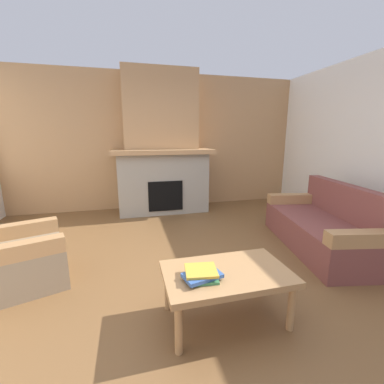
{
  "coord_description": "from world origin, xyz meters",
  "views": [
    {
      "loc": [
        -0.65,
        -2.31,
        1.47
      ],
      "look_at": [
        0.14,
        0.79,
        0.76
      ],
      "focal_mm": 23.47,
      "sensor_mm": 36.0,
      "label": 1
    }
  ],
  "objects_px": {
    "coffee_table": "(226,277)",
    "armchair": "(15,258)",
    "fireplace": "(162,153)",
    "couch": "(325,227)"
  },
  "relations": [
    {
      "from": "coffee_table",
      "to": "armchair",
      "type": "bearing_deg",
      "value": 152.36
    },
    {
      "from": "couch",
      "to": "coffee_table",
      "type": "bearing_deg",
      "value": -152.08
    },
    {
      "from": "armchair",
      "to": "coffee_table",
      "type": "height_order",
      "value": "armchair"
    },
    {
      "from": "fireplace",
      "to": "armchair",
      "type": "distance_m",
      "value": 3.03
    },
    {
      "from": "fireplace",
      "to": "coffee_table",
      "type": "relative_size",
      "value": 2.7
    },
    {
      "from": "armchair",
      "to": "coffee_table",
      "type": "relative_size",
      "value": 0.97
    },
    {
      "from": "armchair",
      "to": "coffee_table",
      "type": "bearing_deg",
      "value": -27.64
    },
    {
      "from": "couch",
      "to": "armchair",
      "type": "relative_size",
      "value": 2.0
    },
    {
      "from": "fireplace",
      "to": "couch",
      "type": "bearing_deg",
      "value": -51.16
    },
    {
      "from": "fireplace",
      "to": "couch",
      "type": "height_order",
      "value": "fireplace"
    }
  ]
}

